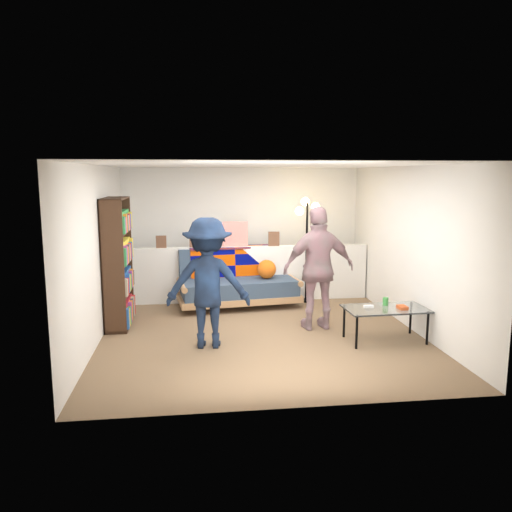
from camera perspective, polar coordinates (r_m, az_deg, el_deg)
The scene contains 10 objects.
ground at distance 7.43m, azimuth 0.39°, elevation -8.51°, with size 5.00×5.00×0.00m, color brown.
room_shell at distance 7.57m, azimuth -0.07°, elevation 4.73°, with size 4.60×5.05×2.45m.
half_wall_ledge at distance 9.04m, azimuth -1.12°, elevation -2.03°, with size 4.45×0.15×1.00m, color silver.
ledge_decor at distance 8.89m, azimuth -2.57°, elevation 2.19°, with size 2.97×0.02×0.45m.
futon_sofa at distance 8.74m, azimuth -1.98°, elevation -3.00°, with size 2.18×1.23×0.89m.
bookshelf at distance 7.78m, azimuth -15.54°, elevation -1.19°, with size 0.32×0.97×1.94m.
coffee_table at distance 7.10m, azimuth 14.63°, elevation -6.00°, with size 1.14×0.66×0.58m.
floor_lamp at distance 8.96m, azimuth 5.80°, elevation 3.16°, with size 0.43×0.35×1.87m.
person_left at distance 6.60m, azimuth -5.53°, elevation -3.08°, with size 1.11×0.64×1.72m, color black.
person_right at distance 7.38m, azimuth 7.19°, elevation -1.41°, with size 1.07×0.44×1.82m, color #C27D8C.
Camera 1 is at (-0.95, -7.02, 2.27)m, focal length 35.00 mm.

